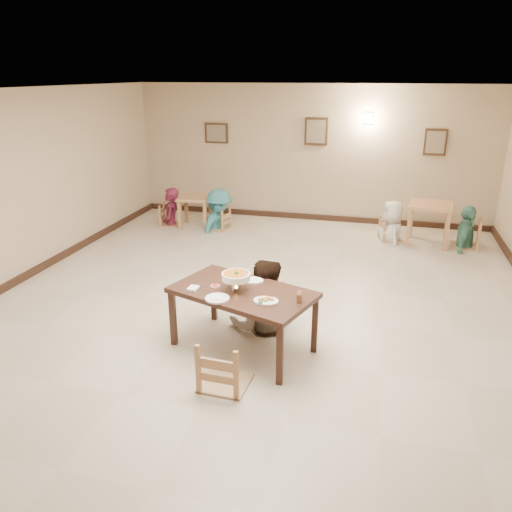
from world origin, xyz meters
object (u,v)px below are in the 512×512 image
(curry_warmer, at_px, (236,277))
(bg_diner_a, at_px, (169,188))
(bg_diner_b, at_px, (218,189))
(chair_far, at_px, (263,288))
(bg_chair_rl, at_px, (392,219))
(bg_diner_d, at_px, (470,206))
(drink_glass, at_px, (299,297))
(bg_chair_rr, at_px, (468,220))
(main_diner, at_px, (263,260))
(bg_chair_ll, at_px, (170,205))
(bg_table_left, at_px, (195,202))
(bg_chair_lr, at_px, (218,210))
(bg_table_right, at_px, (430,211))
(main_table, at_px, (243,296))
(chair_near, at_px, (224,341))
(bg_diner_c, at_px, (394,201))

(curry_warmer, relative_size, bg_diner_a, 0.23)
(bg_diner_b, bearing_deg, chair_far, -143.08)
(bg_chair_rl, relative_size, bg_diner_b, 0.50)
(curry_warmer, xyz_separation_m, bg_diner_d, (3.22, 4.76, -0.13))
(drink_glass, height_order, bg_chair_rr, bg_chair_rr)
(main_diner, distance_m, bg_diner_a, 5.14)
(chair_far, xyz_separation_m, bg_chair_ll, (-3.08, 3.97, -0.05))
(bg_table_left, height_order, bg_chair_lr, bg_chair_lr)
(main_diner, distance_m, bg_chair_ll, 5.17)
(chair_far, bearing_deg, bg_chair_rl, 76.10)
(bg_chair_ll, bearing_deg, bg_table_left, -92.82)
(bg_chair_ll, bearing_deg, bg_table_right, -98.33)
(bg_table_right, distance_m, bg_diner_b, 4.34)
(main_table, relative_size, bg_chair_lr, 2.16)
(chair_near, distance_m, drink_glass, 0.98)
(bg_chair_rr, bearing_deg, bg_chair_ll, -81.54)
(drink_glass, bearing_deg, main_diner, 128.09)
(bg_diner_b, bearing_deg, curry_warmer, -148.38)
(chair_far, xyz_separation_m, bg_diner_a, (-3.08, 3.97, 0.34))
(chair_near, relative_size, bg_diner_d, 0.65)
(bg_chair_rl, relative_size, bg_diner_c, 0.54)
(bg_chair_rr, height_order, bg_diner_d, bg_diner_d)
(bg_diner_d, bearing_deg, chair_far, 158.38)
(main_table, relative_size, bg_diner_a, 1.12)
(curry_warmer, bearing_deg, bg_diner_a, 121.78)
(bg_chair_ll, bearing_deg, drink_glass, -151.83)
(curry_warmer, distance_m, bg_table_right, 5.44)
(bg_table_left, height_order, bg_diner_d, bg_diner_d)
(drink_glass, distance_m, bg_diner_d, 5.47)
(drink_glass, relative_size, bg_diner_a, 0.08)
(bg_diner_a, bearing_deg, bg_table_right, 75.48)
(main_table, xyz_separation_m, drink_glass, (0.71, -0.16, 0.14))
(bg_chair_rl, distance_m, bg_diner_b, 3.66)
(chair_far, relative_size, bg_diner_a, 0.60)
(bg_diner_a, bearing_deg, bg_diner_b, 73.81)
(bg_chair_rl, bearing_deg, bg_table_left, 73.31)
(chair_near, distance_m, main_diner, 1.46)
(bg_table_left, relative_size, bg_chair_rl, 0.86)
(bg_chair_rr, bearing_deg, chair_far, -29.38)
(bg_diner_a, bearing_deg, chair_far, 22.40)
(main_table, bearing_deg, bg_chair_rl, 89.31)
(bg_chair_lr, xyz_separation_m, bg_chair_rr, (5.03, 0.05, 0.11))
(bg_chair_ll, bearing_deg, bg_chair_rr, -98.85)
(chair_near, xyz_separation_m, bg_diner_c, (1.73, 5.63, 0.28))
(drink_glass, height_order, bg_chair_lr, drink_glass)
(main_table, xyz_separation_m, bg_chair_rr, (3.15, 4.74, -0.16))
(bg_diner_a, xyz_separation_m, bg_diner_b, (1.12, -0.02, 0.04))
(chair_near, bearing_deg, bg_table_left, -63.57)
(main_table, height_order, bg_diner_c, bg_diner_c)
(curry_warmer, height_order, bg_chair_rr, bg_chair_rr)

